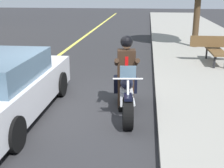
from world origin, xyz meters
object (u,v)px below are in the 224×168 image
Objects in this scene: rider_main at (126,67)px; bench_sidewalk at (216,47)px; motorcycle_main at (126,94)px; car_silver at (2,87)px.

rider_main is 0.97× the size of bench_sidewalk.
motorcycle_main is 2.73m from car_silver.
car_silver is 7.65m from bench_sidewalk.
motorcycle_main is at bearing 101.76° from car_silver.
car_silver is 2.55× the size of bench_sidewalk.
motorcycle_main is at bearing -31.58° from bench_sidewalk.
rider_main is at bearing -172.94° from motorcycle_main.
rider_main is at bearing -32.84° from bench_sidewalk.
car_silver is at bearing -78.24° from motorcycle_main.
rider_main is (-0.19, -0.02, 0.58)m from motorcycle_main.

